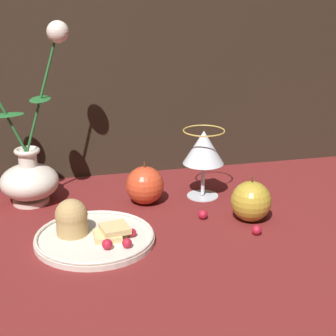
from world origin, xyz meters
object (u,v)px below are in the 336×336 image
object	(u,v)px
vase	(29,166)
apple_beside_vase	(251,201)
plate_with_pastries	(89,232)
wine_glass	(204,149)
apple_near_glass	(145,185)

from	to	relation	value
vase	apple_beside_vase	size ratio (longest dim) A/B	4.08
plate_with_pastries	wine_glass	size ratio (longest dim) A/B	1.46
plate_with_pastries	apple_near_glass	distance (m)	0.20
plate_with_pastries	apple_near_glass	size ratio (longest dim) A/B	2.35
vase	apple_beside_vase	xyz separation A→B (m)	(0.41, -0.19, -0.04)
apple_beside_vase	plate_with_pastries	bearing A→B (deg)	-176.58
vase	wine_glass	bearing A→B (deg)	-7.55
vase	wine_glass	world-z (taller)	vase
wine_glass	apple_beside_vase	bearing A→B (deg)	-68.31
plate_with_pastries	wine_glass	xyz separation A→B (m)	(0.26, 0.16, 0.09)
vase	plate_with_pastries	distance (m)	0.24
wine_glass	apple_near_glass	size ratio (longest dim) A/B	1.61
plate_with_pastries	apple_beside_vase	size ratio (longest dim) A/B	2.37
vase	plate_with_pastries	size ratio (longest dim) A/B	1.72
vase	plate_with_pastries	world-z (taller)	vase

